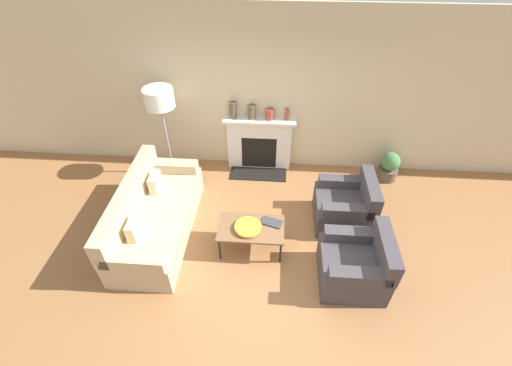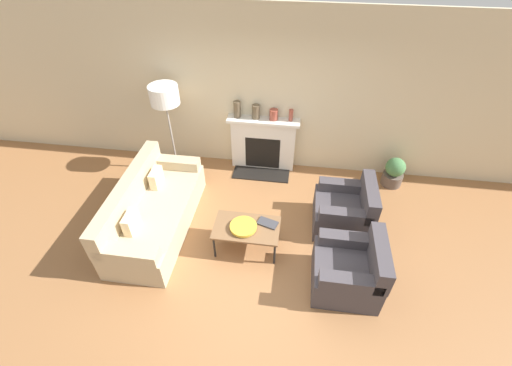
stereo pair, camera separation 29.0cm
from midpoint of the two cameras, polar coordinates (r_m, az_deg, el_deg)
name	(u,v)px [view 1 (the left image)]	position (r m, az deg, el deg)	size (l,w,h in m)	color
ground_plane	(259,261)	(5.10, -1.24, -12.92)	(18.00, 18.00, 0.00)	#99663D
wall_back	(268,94)	(6.04, 0.66, 14.64)	(18.00, 0.06, 2.90)	beige
fireplace	(259,144)	(6.40, -0.75, 6.49)	(1.29, 0.59, 1.04)	silver
couch	(154,217)	(5.50, -18.09, -5.38)	(0.94, 2.17, 0.88)	tan
armchair_near	(356,265)	(4.82, 14.72, -13.09)	(0.86, 0.84, 0.84)	#423D42
armchair_far	(346,206)	(5.54, 13.32, -3.82)	(0.86, 0.84, 0.84)	#423D42
coffee_table	(251,229)	(4.95, -2.51, -7.70)	(0.95, 0.56, 0.44)	brown
bowl	(248,227)	(4.88, -3.05, -7.40)	(0.39, 0.39, 0.06)	gold
book	(272,222)	(4.96, 0.96, -6.61)	(0.32, 0.24, 0.02)	#38383D
floor_lamp	(160,102)	(5.99, -17.15, 12.82)	(0.49, 0.49, 1.70)	gray
mantel_vase_left	(233,110)	(6.11, -5.29, 12.00)	(0.12, 0.12, 0.30)	brown
mantel_vase_center_left	(252,112)	(6.08, -2.14, 11.75)	(0.13, 0.13, 0.25)	brown
mantel_vase_center_right	(270,114)	(6.07, 0.89, 11.40)	(0.15, 0.15, 0.19)	brown
mantel_vase_right	(287,114)	(6.05, 3.76, 11.37)	(0.07, 0.07, 0.21)	brown
potted_plant	(389,166)	(6.64, 20.12, 2.59)	(0.36, 0.36, 0.55)	brown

